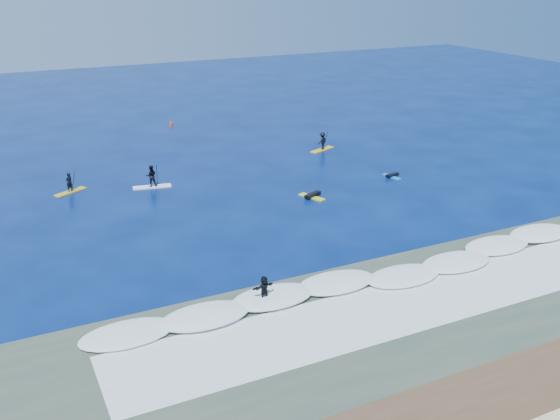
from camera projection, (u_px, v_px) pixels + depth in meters
name	position (u px, v px, depth m)	size (l,w,h in m)	color
ground	(305.00, 220.00, 44.89)	(160.00, 160.00, 0.00)	#031648
wet_sand_strip	(538.00, 391.00, 26.89)	(90.00, 5.00, 0.08)	#4A3422
shallow_water	(428.00, 310.00, 33.17)	(90.00, 13.00, 0.01)	#334639
breaking_wave	(385.00, 279.00, 36.52)	(40.00, 6.00, 0.30)	white
whitewater	(417.00, 302.00, 34.01)	(34.00, 5.00, 0.02)	silver
sup_paddler_left	(70.00, 185.00, 50.15)	(2.72, 1.91, 1.91)	gold
sup_paddler_center	(151.00, 178.00, 51.24)	(3.20, 1.36, 2.18)	white
sup_paddler_right	(322.00, 142.00, 61.58)	(3.01, 1.82, 2.07)	gold
prone_paddler_near	(312.00, 196.00, 49.19)	(1.76, 2.34, 0.48)	yellow
prone_paddler_far	(392.00, 176.00, 53.91)	(1.49, 1.92, 0.39)	blue
wave_surfer	(264.00, 290.00, 33.52)	(2.16, 0.91, 1.52)	white
marker_buoy	(171.00, 124.00, 70.50)	(0.31, 0.31, 0.74)	#F13F15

